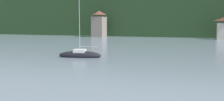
# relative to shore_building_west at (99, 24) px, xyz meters

# --- Properties ---
(wooded_hillside) EXTENTS (352.00, 71.09, 29.58)m
(wooded_hillside) POSITION_rel_shore_building_west_xyz_m (30.85, 45.82, 2.15)
(wooded_hillside) COLOR #264223
(wooded_hillside) RESTS_ON ground_plane
(shore_building_west) EXTENTS (4.34, 4.88, 9.15)m
(shore_building_west) POSITION_rel_shore_building_west_xyz_m (0.00, 0.00, 0.00)
(shore_building_west) COLOR gray
(shore_building_west) RESTS_ON ground_plane
(sailboat_far_2) EXTENTS (6.16, 2.81, 8.39)m
(sailboat_far_2) POSITION_rel_shore_building_west_xyz_m (18.19, -49.28, -4.11)
(sailboat_far_2) COLOR black
(sailboat_far_2) RESTS_ON ground_plane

